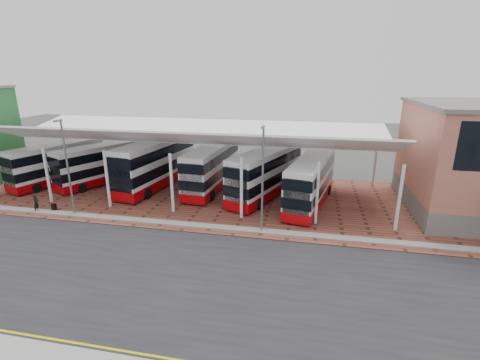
{
  "coord_description": "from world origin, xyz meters",
  "views": [
    {
      "loc": [
        5.2,
        -17.62,
        11.61
      ],
      "look_at": [
        -0.11,
        8.45,
        3.31
      ],
      "focal_mm": 26.0,
      "sensor_mm": 36.0,
      "label": 1
    }
  ],
  "objects": [
    {
      "name": "north_kerb",
      "position": [
        0.0,
        6.2,
        0.07
      ],
      "size": [
        120.0,
        0.8,
        0.14
      ],
      "primitive_type": "cube",
      "color": "gray",
      "rests_on": "ground"
    },
    {
      "name": "bus_4",
      "position": [
        1.26,
        14.18,
        2.31
      ],
      "size": [
        6.14,
        11.17,
        4.52
      ],
      "rotation": [
        0.0,
        0.0,
        -0.35
      ],
      "color": "silver",
      "rests_on": "forecourt"
    },
    {
      "name": "suitcase",
      "position": [
        -16.24,
        6.65,
        0.38
      ],
      "size": [
        0.37,
        0.26,
        0.63
      ],
      "primitive_type": "cube",
      "color": "black",
      "rests_on": "forecourt"
    },
    {
      "name": "pedestrian",
      "position": [
        -17.53,
        6.17,
        0.84
      ],
      "size": [
        0.48,
        0.63,
        1.56
      ],
      "primitive_type": "imported",
      "rotation": [
        0.0,
        0.0,
        1.76
      ],
      "color": "black",
      "rests_on": "forecourt"
    },
    {
      "name": "canopy",
      "position": [
        -6.0,
        13.94,
        5.8
      ],
      "size": [
        37.0,
        11.63,
        7.07
      ],
      "color": "silver",
      "rests_on": "ground"
    },
    {
      "name": "bus_1",
      "position": [
        -16.52,
        14.82,
        2.13
      ],
      "size": [
        6.42,
        10.15,
        4.17
      ],
      "rotation": [
        0.0,
        0.0,
        -0.44
      ],
      "color": "silver",
      "rests_on": "forecourt"
    },
    {
      "name": "lamp_east",
      "position": [
        2.0,
        6.27,
        4.36
      ],
      "size": [
        0.16,
        0.9,
        8.07
      ],
      "color": "slate",
      "rests_on": "ground"
    },
    {
      "name": "yellow_line_far",
      "position": [
        0.0,
        -6.7,
        0.03
      ],
      "size": [
        120.0,
        0.12,
        0.01
      ],
      "primitive_type": "cube",
      "color": "#CDB408",
      "rests_on": "road"
    },
    {
      "name": "forecourt",
      "position": [
        2.0,
        13.0,
        0.03
      ],
      "size": [
        72.0,
        16.0,
        0.06
      ],
      "primitive_type": "cube",
      "color": "brown",
      "rests_on": "ground"
    },
    {
      "name": "ground",
      "position": [
        0.0,
        0.0,
        0.0
      ],
      "size": [
        140.0,
        140.0,
        0.0
      ],
      "primitive_type": "plane",
      "color": "#3E403C"
    },
    {
      "name": "road",
      "position": [
        0.0,
        -1.0,
        0.01
      ],
      "size": [
        120.0,
        14.0,
        0.02
      ],
      "primitive_type": "cube",
      "color": "black",
      "rests_on": "ground"
    },
    {
      "name": "lamp_west",
      "position": [
        -14.0,
        6.27,
        4.36
      ],
      "size": [
        0.16,
        0.9,
        8.07
      ],
      "color": "slate",
      "rests_on": "ground"
    },
    {
      "name": "bus_0",
      "position": [
        -21.29,
        13.97,
        2.16
      ],
      "size": [
        5.65,
        10.47,
        4.23
      ],
      "rotation": [
        0.0,
        0.0,
        -0.34
      ],
      "color": "silver",
      "rests_on": "forecourt"
    },
    {
      "name": "bus_3",
      "position": [
        -4.43,
        15.32,
        2.25
      ],
      "size": [
        3.28,
        10.85,
        4.41
      ],
      "rotation": [
        0.0,
        0.0,
        -0.08
      ],
      "color": "silver",
      "rests_on": "forecourt"
    },
    {
      "name": "bus_2",
      "position": [
        -10.38,
        14.96,
        2.47
      ],
      "size": [
        4.38,
        12.04,
        4.85
      ],
      "rotation": [
        0.0,
        0.0,
        -0.14
      ],
      "color": "silver",
      "rests_on": "forecourt"
    },
    {
      "name": "bus_5",
      "position": [
        5.49,
        12.59,
        2.18
      ],
      "size": [
        4.44,
        10.62,
        4.27
      ],
      "rotation": [
        0.0,
        0.0,
        -0.2
      ],
      "color": "silver",
      "rests_on": "forecourt"
    }
  ]
}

